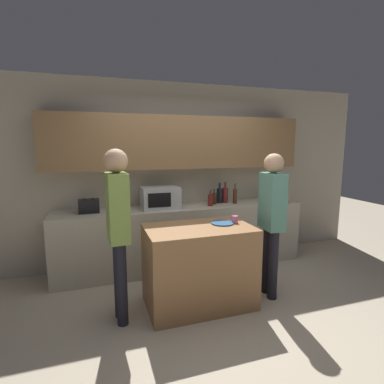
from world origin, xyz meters
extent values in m
plane|color=#BCAD93|center=(0.00, 0.00, 0.00)|extent=(14.00, 14.00, 0.00)
cube|color=#B2A893|center=(0.00, 1.74, 1.35)|extent=(6.40, 0.08, 2.70)
cube|color=olive|center=(0.00, 1.54, 1.83)|extent=(3.74, 0.32, 0.75)
cube|color=#B7AD99|center=(0.00, 1.39, 0.45)|extent=(3.60, 0.62, 0.91)
cube|color=#996B42|center=(-0.14, 0.29, 0.45)|extent=(1.17, 0.72, 0.90)
cube|color=#B7BABC|center=(-0.33, 1.38, 1.06)|extent=(0.52, 0.38, 0.30)
cube|color=black|center=(-0.38, 1.19, 1.06)|extent=(0.31, 0.01, 0.19)
cube|color=black|center=(-1.29, 1.38, 1.00)|extent=(0.26, 0.16, 0.18)
cube|color=black|center=(-1.34, 1.38, 1.09)|extent=(0.02, 0.11, 0.01)
cube|color=black|center=(-1.24, 1.38, 1.09)|extent=(0.02, 0.11, 0.01)
cylinder|color=brown|center=(1.36, 1.38, 0.96)|extent=(0.14, 0.14, 0.10)
cylinder|color=#38662D|center=(1.36, 1.38, 1.10)|extent=(0.01, 0.01, 0.18)
sphere|color=#3D7A38|center=(1.36, 1.38, 1.24)|extent=(0.13, 0.13, 0.13)
cylinder|color=maroon|center=(0.39, 1.29, 0.99)|extent=(0.08, 0.08, 0.17)
cylinder|color=maroon|center=(0.39, 1.29, 1.11)|extent=(0.03, 0.03, 0.07)
cylinder|color=#472814|center=(0.50, 1.41, 0.99)|extent=(0.07, 0.07, 0.17)
cylinder|color=#472814|center=(0.50, 1.41, 1.11)|extent=(0.02, 0.02, 0.06)
cylinder|color=black|center=(0.61, 1.46, 1.02)|extent=(0.09, 0.09, 0.23)
cylinder|color=black|center=(0.61, 1.46, 1.18)|extent=(0.03, 0.03, 0.09)
cylinder|color=maroon|center=(0.70, 1.46, 1.02)|extent=(0.09, 0.09, 0.23)
cylinder|color=maroon|center=(0.70, 1.46, 1.18)|extent=(0.03, 0.03, 0.09)
cylinder|color=#472814|center=(0.82, 1.35, 1.02)|extent=(0.06, 0.06, 0.22)
cylinder|color=#472814|center=(0.82, 1.35, 1.17)|extent=(0.02, 0.02, 0.09)
cylinder|color=#2D5684|center=(0.16, 0.34, 0.91)|extent=(0.26, 0.26, 0.01)
cylinder|color=#D76A97|center=(0.31, 0.32, 0.94)|extent=(0.07, 0.07, 0.08)
cylinder|color=black|center=(0.72, 0.14, 0.41)|extent=(0.11, 0.11, 0.82)
cylinder|color=black|center=(0.73, 0.30, 0.41)|extent=(0.11, 0.11, 0.82)
cube|color=slate|center=(0.73, 0.22, 1.15)|extent=(0.22, 0.35, 0.65)
sphere|color=tan|center=(0.73, 0.22, 1.59)|extent=(0.22, 0.22, 0.22)
cylinder|color=black|center=(-1.01, 0.32, 0.43)|extent=(0.11, 0.11, 0.85)
cylinder|color=black|center=(-1.00, 0.16, 0.43)|extent=(0.11, 0.11, 0.85)
cube|color=#7E9B46|center=(-1.00, 0.24, 1.19)|extent=(0.21, 0.35, 0.67)
sphere|color=tan|center=(-1.00, 0.24, 1.64)|extent=(0.23, 0.23, 0.23)
camera|label=1|loc=(-1.21, -2.70, 1.79)|focal=28.00mm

